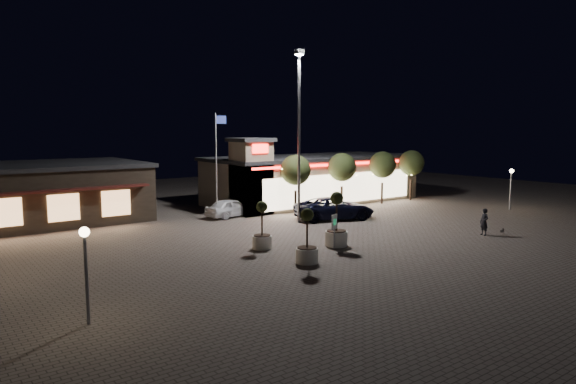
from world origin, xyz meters
TOP-DOWN VIEW (x-y plane):
  - ground at (0.00, 0.00)m, footprint 90.00×90.00m
  - retail_building at (9.51, 15.82)m, footprint 20.40×8.40m
  - restaurant_building at (-14.00, 19.97)m, footprint 16.40×11.00m
  - floodlight_pole at (2.00, 8.00)m, footprint 0.60×0.40m
  - flagpole at (-1.90, 13.00)m, footprint 0.95×0.10m
  - lamp_post_east at (20.00, 2.00)m, footprint 0.36×0.36m
  - lamp_post_south at (-16.00, -3.00)m, footprint 0.36×0.36m
  - string_tree_a at (4.00, 11.00)m, footprint 2.42×2.42m
  - string_tree_b at (9.00, 11.00)m, footprint 2.42×2.42m
  - string_tree_c at (14.00, 11.00)m, footprint 2.42×2.42m
  - string_tree_d at (18.00, 11.00)m, footprint 2.42×2.42m
  - pickup_truck at (5.02, 7.49)m, footprint 6.65×4.68m
  - white_sedan at (-0.71, 13.12)m, footprint 4.50×2.42m
  - pedestrian at (8.81, -2.66)m, footprint 0.56×0.72m
  - dog at (10.14, -3.16)m, footprint 0.46×0.25m
  - planter_left at (-4.71, 2.84)m, footprint 1.12×1.12m
  - planter_mid at (-4.64, -1.16)m, footprint 1.15×1.15m
  - planter_right at (-0.85, 0.78)m, footprint 1.30×1.30m
  - valet_sign at (-1.43, 0.33)m, footprint 0.62×0.32m

SIDE VIEW (x-z plane):
  - ground at x=0.00m, z-range 0.00..0.00m
  - dog at x=10.14m, z-range 0.12..0.37m
  - white_sedan at x=-0.71m, z-range 0.00..1.45m
  - pickup_truck at x=5.02m, z-range 0.00..1.68m
  - planter_left at x=-4.71m, z-range -0.53..2.22m
  - pedestrian at x=8.81m, z-range 0.00..1.74m
  - planter_mid at x=-4.64m, z-range -0.54..2.30m
  - planter_right at x=-0.85m, z-range -0.61..2.59m
  - valet_sign at x=-1.43m, z-range 0.40..2.38m
  - restaurant_building at x=-14.00m, z-range 0.01..4.31m
  - retail_building at x=9.51m, z-range -0.84..5.26m
  - lamp_post_east at x=20.00m, z-range 0.72..4.20m
  - lamp_post_south at x=-16.00m, z-range 0.72..4.20m
  - string_tree_a at x=4.00m, z-range 1.17..5.95m
  - string_tree_b at x=9.00m, z-range 1.17..5.95m
  - string_tree_c at x=14.00m, z-range 1.17..5.95m
  - string_tree_d at x=18.00m, z-range 1.17..5.95m
  - flagpole at x=-1.90m, z-range 0.74..8.74m
  - floodlight_pole at x=2.00m, z-range 0.83..13.21m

